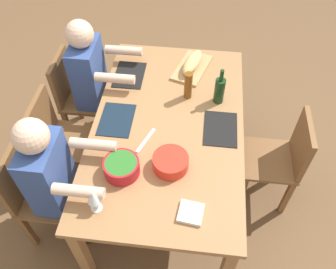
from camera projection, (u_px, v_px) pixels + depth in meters
The scene contains 20 objects.
ground_plane at pixel (168, 181), 3.04m from camera, with size 8.00×8.00×0.00m, color brown.
dining_table at pixel (168, 131), 2.54m from camera, with size 1.77×1.05×0.74m.
chair_near_center at pixel (60, 137), 2.74m from camera, with size 0.40×0.40×0.85m.
chair_near_right at pixel (37, 191), 2.43m from camera, with size 0.40×0.40×0.85m.
diner_near_right at pixel (56, 177), 2.25m from camera, with size 0.41×0.53×1.20m.
chair_far_center at pixel (282, 157), 2.61m from camera, with size 0.40×0.40×0.85m.
chair_near_left at pixel (77, 94), 3.05m from camera, with size 0.40×0.40×0.85m.
diner_near_left at pixel (94, 76), 2.87m from camera, with size 0.41×0.53×1.20m.
serving_bowl_fruit at pixel (171, 162), 2.21m from camera, with size 0.23×0.23×0.09m.
serving_bowl_greens at pixel (121, 167), 2.18m from camera, with size 0.23×0.23×0.10m.
cutting_board at pixel (192, 68), 2.86m from camera, with size 0.40×0.22×0.02m, color tan.
bread_loaf at pixel (192, 62), 2.82m from camera, with size 0.32×0.11×0.09m, color tan.
wine_bottle at pixel (220, 90), 2.54m from camera, with size 0.08×0.08×0.29m.
beer_bottle at pixel (188, 86), 2.57m from camera, with size 0.06×0.06×0.22m, color brown.
wine_glass at pixel (93, 198), 1.97m from camera, with size 0.08×0.08×0.17m.
placemat_near_center at pixel (117, 120), 2.50m from camera, with size 0.32×0.23×0.01m, color #142333.
placemat_far_center at pixel (220, 129), 2.45m from camera, with size 0.32×0.23×0.01m, color black.
placemat_near_left at pixel (129, 75), 2.81m from camera, with size 0.32×0.23×0.01m, color black.
carving_knife at pixel (146, 140), 2.38m from camera, with size 0.23×0.02×0.01m, color silver.
napkin_stack at pixel (191, 213), 2.02m from camera, with size 0.14×0.14×0.02m, color white.
Camera 1 is at (1.63, 0.19, 2.59)m, focal length 37.73 mm.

